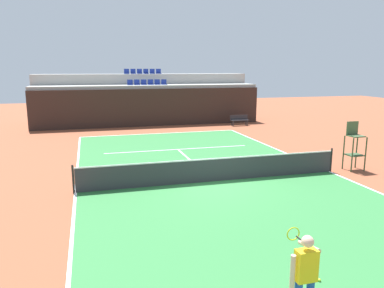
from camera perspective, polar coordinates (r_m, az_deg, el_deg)
The scene contains 17 objects.
ground_plane at distance 15.50m, azimuth 3.39°, elevation -5.69°, with size 80.00×80.00×0.00m, color brown.
court_surface at distance 15.50m, azimuth 3.39°, elevation -5.67°, with size 11.00×24.00×0.01m, color #2D7238.
baseline_far at distance 26.79m, azimuth -4.92°, elevation 1.61°, with size 11.00×0.10×0.00m, color white.
sideline_left at distance 14.73m, azimuth -17.26°, elevation -7.07°, with size 0.10×24.00×0.00m, color white.
sideline_right at distance 17.96m, azimuth 20.11°, elevation -3.94°, with size 0.10×24.00×0.00m, color white.
service_line_far at distance 21.46m, azimuth -2.15°, elevation -0.81°, with size 8.26×0.10×0.00m, color white.
centre_service_line at distance 18.44m, azimuth 0.16°, elevation -2.84°, with size 0.10×6.40×0.00m, color white.
back_wall at distance 30.22m, azimuth -6.28°, elevation 5.51°, with size 18.26×0.30×2.96m, color black.
stands_tier_lower at distance 31.53m, azimuth -6.69°, elevation 5.98°, with size 18.26×2.40×3.22m, color #9E9E99.
stands_tier_upper at distance 33.86m, azimuth -7.35°, elevation 7.06°, with size 18.26×2.40×4.07m, color #9E9E99.
seating_row_lower at distance 31.51m, azimuth -6.79°, elevation 9.13°, with size 3.25×0.44×0.44m.
seating_row_upper at distance 33.86m, azimuth -7.47°, elevation 10.72°, with size 3.25×0.44×0.44m.
tennis_net at distance 15.36m, azimuth 3.41°, elevation -3.88°, with size 11.08×0.08×1.07m.
player at distance 7.32m, azimuth 16.72°, elevation -18.31°, with size 0.69×0.98×1.71m.
umpire_chair at distance 18.50m, azimuth 23.41°, elevation -0.03°, with size 0.76×0.66×2.20m.
player_bench at distance 30.65m, azimuth 7.19°, elevation 3.74°, with size 1.50×0.40×0.85m.
tennis_ball_0 at distance 9.10m, azimuth 18.76°, elevation -18.95°, with size 0.07×0.07×0.07m, color #CCE033.
Camera 1 is at (-4.85, -14.00, 4.55)m, focal length 35.16 mm.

